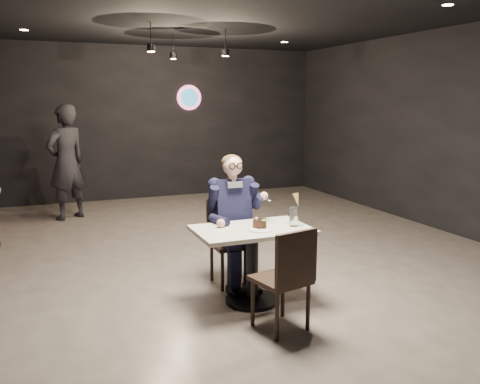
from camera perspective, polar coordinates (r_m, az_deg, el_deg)
name	(u,v)px	position (r m, az deg, el deg)	size (l,w,h in m)	color
floor	(232,261)	(6.33, -0.94, -7.70)	(9.00, 9.00, 0.00)	gray
wall_sign	(189,98)	(10.52, -5.74, 10.51)	(0.50, 0.06, 0.50)	pink
pendant_lights	(183,37)	(7.97, -6.41, 16.89)	(1.40, 1.20, 0.36)	black
main_table	(252,266)	(4.98, 1.37, -8.25)	(1.10, 0.70, 0.75)	silver
chair_far	(232,242)	(5.44, -0.93, -5.69)	(0.42, 0.46, 0.92)	black
chair_near	(280,277)	(4.43, 4.57, -9.54)	(0.42, 0.46, 0.92)	black
seated_man	(232,219)	(5.37, -0.94, -3.03)	(0.60, 0.80, 1.44)	black
dessert_plate	(260,230)	(4.79, 2.31, -4.24)	(0.23, 0.23, 0.01)	white
cake_slice	(260,224)	(4.84, 2.22, -3.60)	(0.10, 0.08, 0.07)	black
mint_leaf	(265,220)	(4.79, 2.79, -3.19)	(0.07, 0.04, 0.01)	green
sundae_glass	(294,217)	(4.96, 6.04, -2.78)	(0.08, 0.08, 0.18)	silver
wafer_cone	(297,200)	(4.99, 6.41, -0.89)	(0.07, 0.07, 0.13)	#D5AF57
passerby	(66,162)	(8.81, -18.92, 3.17)	(0.69, 0.45, 1.89)	black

